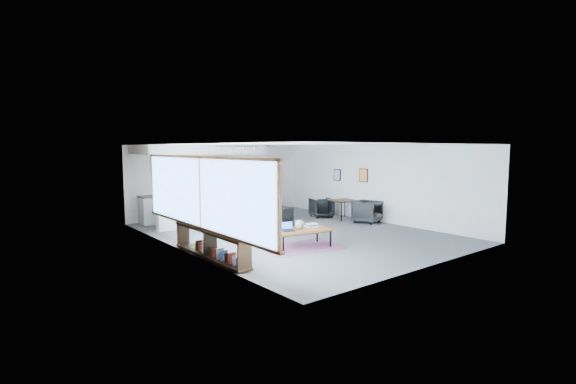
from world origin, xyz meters
TOP-DOWN VIEW (x-y plane):
  - room at (0.00, 0.00)m, footprint 7.02×9.02m
  - window at (-3.46, -0.90)m, footprint 0.10×5.95m
  - console at (-3.30, -1.05)m, footprint 0.35×3.00m
  - kitchenette at (-1.20, 3.71)m, footprint 4.20×1.96m
  - doorway at (2.30, 4.42)m, footprint 1.10×0.12m
  - track_light at (-0.59, 2.20)m, footprint 1.60×0.07m
  - wall_art_lower at (3.47, 0.40)m, footprint 0.03×0.38m
  - wall_art_upper at (3.47, 1.70)m, footprint 0.03×0.34m
  - kilim_rug at (-1.00, -1.49)m, footprint 2.13×1.62m
  - coffee_table at (-1.00, -1.49)m, footprint 1.57×1.06m
  - laptop at (-1.39, -1.44)m, footprint 0.36×0.33m
  - ceramic_pot at (-1.02, -1.46)m, footprint 0.23×0.23m
  - book_stack at (-0.62, -1.47)m, footprint 0.35×0.30m
  - coaster at (-0.93, -1.70)m, footprint 0.10×0.10m
  - armchair_left at (-1.74, 0.12)m, footprint 0.98×0.94m
  - armchair_right at (-0.10, 0.76)m, footprint 0.80×0.75m
  - floor_lamp at (-0.19, 1.73)m, footprint 0.60×0.60m
  - dining_table at (2.91, 0.83)m, footprint 0.90×0.90m
  - dining_chair_near at (3.00, -0.21)m, footprint 0.83×0.80m
  - dining_chair_far at (2.62, 1.65)m, footprint 0.80×0.77m
  - microwave at (-0.62, 4.15)m, footprint 0.56×0.36m

SIDE VIEW (x-z plane):
  - kilim_rug at x=-1.00m, z-range 0.00..0.01m
  - dining_chair_far at x=2.62m, z-range 0.00..0.65m
  - console at x=-3.30m, z-range -0.07..0.73m
  - dining_chair_near at x=3.00m, z-range 0.00..0.70m
  - armchair_right at x=-0.10m, z-range 0.00..0.80m
  - armchair_left at x=-1.74m, z-range 0.00..0.82m
  - coffee_table at x=-1.00m, z-range 0.20..0.67m
  - coaster at x=-0.93m, z-range 0.47..0.48m
  - book_stack at x=-0.62m, z-range 0.47..0.57m
  - laptop at x=-1.39m, z-range 0.42..0.64m
  - ceramic_pot at x=-1.02m, z-range 0.47..0.70m
  - dining_table at x=2.91m, z-range 0.28..0.96m
  - doorway at x=2.30m, z-range 0.00..2.15m
  - microwave at x=-0.62m, z-range 0.93..1.28m
  - room at x=0.00m, z-range -0.01..2.61m
  - kitchenette at x=-1.20m, z-range 0.08..2.68m
  - floor_lamp at x=-0.19m, z-range 0.60..2.23m
  - window at x=-3.46m, z-range 0.63..2.29m
  - wall_art_upper at x=3.47m, z-range 1.28..1.72m
  - wall_art_lower at x=3.47m, z-range 1.31..1.79m
  - track_light at x=-0.59m, z-range 2.45..2.60m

